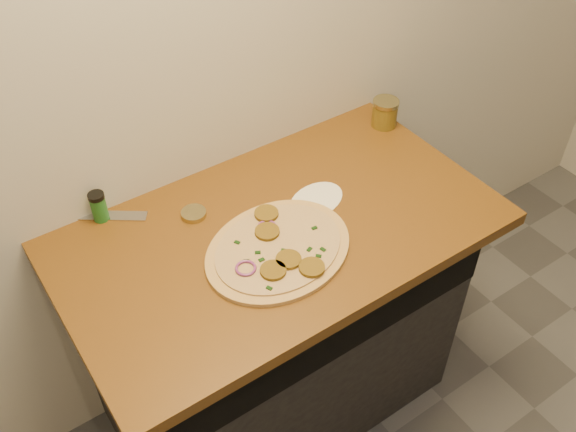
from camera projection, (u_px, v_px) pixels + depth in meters
cabinet at (275, 325)px, 2.08m from camera, size 1.10×0.60×0.86m
countertop at (279, 231)px, 1.76m from camera, size 1.20×0.70×0.04m
pizza at (278, 249)px, 1.67m from camera, size 0.48×0.48×0.03m
chefs_knife at (85, 215)px, 1.77m from camera, size 0.25×0.19×0.02m
mason_jar_lid at (194, 214)px, 1.77m from camera, size 0.08×0.08×0.01m
salsa_jar at (385, 113)px, 2.07m from camera, size 0.08×0.08×0.09m
spice_shaker at (99, 206)px, 1.74m from camera, size 0.04×0.04×0.09m
flour_spill at (316, 199)px, 1.83m from camera, size 0.21×0.21×0.00m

